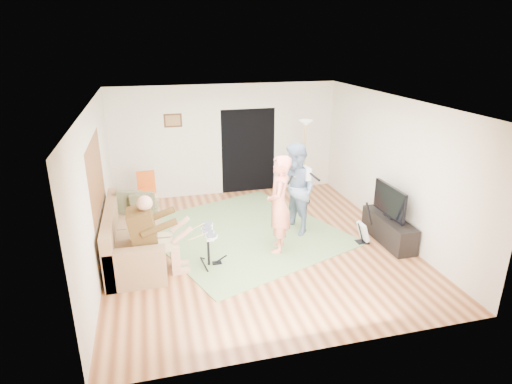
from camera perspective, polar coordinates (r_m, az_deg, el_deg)
floor at (r=8.23m, az=0.11°, el=-7.04°), size 6.00×6.00×0.00m
walls at (r=7.71m, az=0.12°, el=1.92°), size 5.50×6.00×2.70m
ceiling at (r=7.40m, az=0.12°, el=11.90°), size 6.00×6.00×0.00m
window_blinds at (r=7.67m, az=-20.56°, el=2.08°), size 0.00×2.05×2.05m
doorway at (r=10.70m, az=-1.03°, el=5.48°), size 2.10×0.00×2.10m
picture_frame at (r=10.26m, az=-11.02°, el=9.34°), size 0.42×0.03×0.32m
area_rug at (r=8.71m, az=-1.65°, el=-5.39°), size 4.38×4.52×0.02m
sofa at (r=7.99m, az=-16.40°, el=-6.31°), size 0.96×2.33×0.94m
drummer at (r=7.29m, az=-13.23°, el=-6.65°), size 0.90×0.50×1.39m
drum_kit at (r=7.44m, az=-6.36°, el=-7.65°), size 0.38×0.68×0.70m
singer at (r=7.69m, az=3.07°, el=-1.68°), size 0.64×0.77×1.81m
microphone at (r=7.59m, az=4.58°, el=1.59°), size 0.06×0.06×0.24m
guitarist at (r=8.42m, az=5.35°, el=0.32°), size 0.94×1.06×1.83m
guitar_held at (r=8.39m, az=6.71°, el=2.55°), size 0.13×0.60×0.26m
guitar_spare at (r=8.45m, az=14.13°, el=-5.13°), size 0.30×0.27×0.84m
torchiere_lamp at (r=9.94m, az=6.53°, el=5.98°), size 0.35×0.35×1.97m
dining_chair at (r=9.74m, az=-14.17°, el=-1.03°), size 0.44×0.46×0.96m
tv_cabinet at (r=8.65m, az=17.26°, el=-4.79°), size 0.40×1.40×0.50m
television at (r=8.39m, az=17.39°, el=-1.11°), size 0.06×1.02×0.58m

